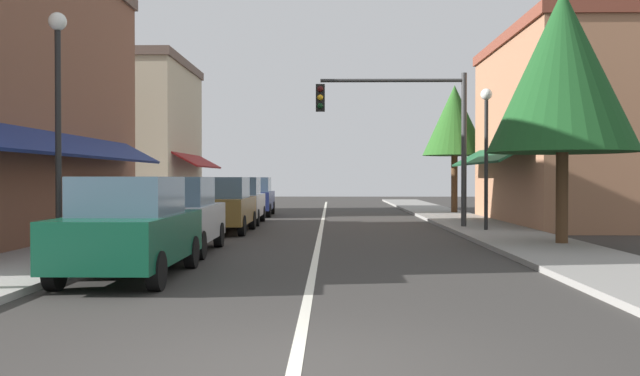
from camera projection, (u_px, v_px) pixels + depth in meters
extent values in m
plane|color=#33302D|center=(321.00, 228.00, 24.13)|extent=(80.00, 80.00, 0.00)
cube|color=#A39E99|center=(164.00, 226.00, 24.21)|extent=(2.60, 56.00, 0.12)
cube|color=gray|center=(479.00, 226.00, 24.04)|extent=(2.60, 56.00, 0.12)
cube|color=silver|center=(321.00, 228.00, 24.13)|extent=(0.14, 52.00, 0.01)
cube|color=slate|center=(58.00, 191.00, 18.22)|extent=(0.08, 10.64, 1.80)
cube|color=navy|center=(81.00, 145.00, 18.19)|extent=(1.27, 11.76, 0.73)
cube|color=slate|center=(1.00, 0.00, 15.07)|extent=(0.08, 1.10, 1.30)
cube|color=slate|center=(97.00, 52.00, 21.23)|extent=(0.08, 1.10, 1.30)
cube|color=#9E6B4C|center=(559.00, 135.00, 25.94)|extent=(4.21, 10.00, 6.73)
cube|color=brown|center=(560.00, 39.00, 25.88)|extent=(4.41, 10.20, 0.40)
cube|color=slate|center=(504.00, 187.00, 26.00)|extent=(0.08, 7.60, 1.80)
cube|color=#194C2D|center=(488.00, 155.00, 25.99)|extent=(1.27, 8.40, 0.73)
cube|color=slate|center=(521.00, 88.00, 23.75)|extent=(0.08, 1.10, 1.30)
cube|color=slate|center=(491.00, 102.00, 28.14)|extent=(0.08, 1.10, 1.30)
cube|color=#BCAD8E|center=(133.00, 141.00, 34.22)|extent=(5.37, 8.00, 7.12)
cube|color=brown|center=(132.00, 65.00, 34.17)|extent=(5.57, 8.20, 0.40)
cube|color=slate|center=(186.00, 185.00, 34.21)|extent=(0.08, 6.08, 1.80)
cube|color=maroon|center=(198.00, 161.00, 34.18)|extent=(1.27, 6.72, 0.73)
cube|color=slate|center=(178.00, 106.00, 32.40)|extent=(0.08, 1.10, 1.30)
cube|color=slate|center=(193.00, 113.00, 35.92)|extent=(0.08, 1.10, 1.30)
cube|color=#0F4C33|center=(131.00, 238.00, 12.03)|extent=(1.73, 4.10, 0.80)
cube|color=slate|center=(129.00, 196.00, 11.92)|extent=(1.52, 2.00, 0.66)
cylinder|color=black|center=(110.00, 252.00, 13.40)|extent=(0.20, 0.62, 0.62)
cylinder|color=black|center=(191.00, 252.00, 13.38)|extent=(0.20, 0.62, 0.62)
cylinder|color=black|center=(55.00, 271.00, 10.70)|extent=(0.20, 0.62, 0.62)
cylinder|color=black|center=(156.00, 271.00, 10.68)|extent=(0.20, 0.62, 0.62)
cube|color=#B7BABF|center=(176.00, 222.00, 16.08)|extent=(1.77, 4.12, 0.80)
cube|color=slate|center=(175.00, 191.00, 15.97)|extent=(1.55, 2.02, 0.66)
cylinder|color=black|center=(156.00, 235.00, 17.45)|extent=(0.21, 0.62, 0.62)
cylinder|color=black|center=(219.00, 235.00, 17.44)|extent=(0.21, 0.62, 0.62)
cylinder|color=black|center=(126.00, 245.00, 14.74)|extent=(0.21, 0.62, 0.62)
cylinder|color=black|center=(200.00, 245.00, 14.74)|extent=(0.21, 0.62, 0.62)
cube|color=brown|center=(223.00, 210.00, 22.08)|extent=(1.73, 4.10, 0.80)
cube|color=slate|center=(222.00, 188.00, 21.97)|extent=(1.52, 2.00, 0.66)
cylinder|color=black|center=(206.00, 220.00, 23.46)|extent=(0.20, 0.62, 0.62)
cylinder|color=black|center=(252.00, 220.00, 23.43)|extent=(0.20, 0.62, 0.62)
cylinder|color=black|center=(189.00, 226.00, 20.75)|extent=(0.20, 0.62, 0.62)
cylinder|color=black|center=(242.00, 226.00, 20.72)|extent=(0.20, 0.62, 0.62)
cube|color=silver|center=(239.00, 205.00, 26.27)|extent=(1.81, 4.14, 0.80)
cube|color=slate|center=(238.00, 186.00, 26.15)|extent=(1.56, 2.03, 0.66)
cylinder|color=black|center=(223.00, 214.00, 27.62)|extent=(0.21, 0.62, 0.62)
cylinder|color=black|center=(262.00, 214.00, 27.63)|extent=(0.21, 0.62, 0.62)
cylinder|color=black|center=(213.00, 218.00, 24.91)|extent=(0.21, 0.62, 0.62)
cylinder|color=black|center=(256.00, 218.00, 24.92)|extent=(0.21, 0.62, 0.62)
cube|color=navy|center=(253.00, 200.00, 31.81)|extent=(1.80, 4.13, 0.80)
cube|color=slate|center=(253.00, 184.00, 31.70)|extent=(1.56, 2.03, 0.66)
cylinder|color=black|center=(239.00, 208.00, 33.17)|extent=(0.21, 0.62, 0.62)
cylinder|color=black|center=(272.00, 208.00, 33.18)|extent=(0.21, 0.62, 0.62)
cylinder|color=black|center=(233.00, 210.00, 30.46)|extent=(0.21, 0.62, 0.62)
cylinder|color=black|center=(269.00, 210.00, 30.47)|extent=(0.21, 0.62, 0.62)
cylinder|color=#333333|center=(464.00, 151.00, 23.19)|extent=(0.18, 0.18, 5.27)
cylinder|color=#333333|center=(392.00, 80.00, 23.20)|extent=(4.82, 0.12, 0.12)
cube|color=black|center=(320.00, 98.00, 23.06)|extent=(0.30, 0.24, 0.90)
sphere|color=#420F0F|center=(320.00, 89.00, 22.93)|extent=(0.20, 0.20, 0.20)
sphere|color=yellow|center=(320.00, 97.00, 22.93)|extent=(0.20, 0.20, 0.20)
sphere|color=#0C3316|center=(320.00, 106.00, 22.94)|extent=(0.20, 0.20, 0.20)
cylinder|color=black|center=(58.00, 148.00, 13.83)|extent=(0.12, 0.12, 4.69)
sphere|color=white|center=(58.00, 21.00, 13.79)|extent=(0.36, 0.36, 0.36)
cylinder|color=black|center=(486.00, 167.00, 21.64)|extent=(0.12, 0.12, 4.18)
sphere|color=white|center=(486.00, 94.00, 21.60)|extent=(0.36, 0.36, 0.36)
cylinder|color=#4C331E|center=(562.00, 189.00, 17.28)|extent=(0.30, 0.30, 2.94)
cone|color=#19471E|center=(563.00, 71.00, 17.24)|extent=(3.70, 3.70, 4.07)
cylinder|color=#4C331E|center=(454.00, 180.00, 32.66)|extent=(0.30, 0.30, 3.26)
cone|color=#285B21|center=(455.00, 120.00, 32.62)|extent=(3.02, 3.02, 3.32)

